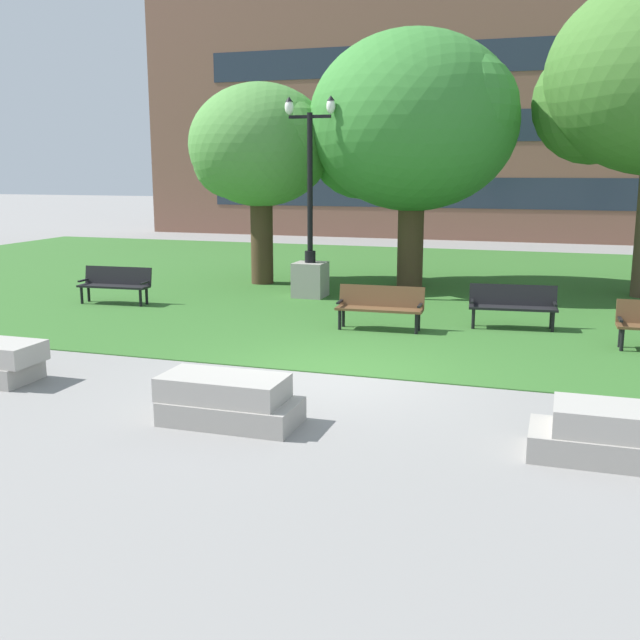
# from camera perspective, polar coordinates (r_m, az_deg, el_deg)

# --- Properties ---
(ground_plane) EXTENTS (140.00, 140.00, 0.00)m
(ground_plane) POSITION_cam_1_polar(r_m,az_deg,el_deg) (12.29, 1.11, -4.19)
(ground_plane) COLOR gray
(grass_lawn) EXTENTS (40.00, 20.00, 0.02)m
(grass_lawn) POSITION_cam_1_polar(r_m,az_deg,el_deg) (21.86, 8.73, 2.64)
(grass_lawn) COLOR #336628
(grass_lawn) RESTS_ON ground
(concrete_block_left) EXTENTS (1.83, 0.90, 0.64)m
(concrete_block_left) POSITION_cam_1_polar(r_m,az_deg,el_deg) (10.02, -7.05, -6.11)
(concrete_block_left) COLOR #9E9991
(concrete_block_left) RESTS_ON ground
(concrete_block_right) EXTENTS (1.92, 0.90, 0.64)m
(concrete_block_right) POSITION_cam_1_polar(r_m,az_deg,el_deg) (9.37, 21.74, -8.13)
(concrete_block_right) COLOR #9E9991
(concrete_block_right) RESTS_ON ground
(park_bench_near_left) EXTENTS (1.83, 0.65, 0.90)m
(park_bench_near_left) POSITION_cam_1_polar(r_m,az_deg,el_deg) (19.24, -15.31, 2.76)
(park_bench_near_left) COLOR black
(park_bench_near_left) RESTS_ON grass_lawn
(park_bench_near_right) EXTENTS (1.82, 0.61, 0.90)m
(park_bench_near_right) POSITION_cam_1_polar(r_m,az_deg,el_deg) (15.58, 4.61, 1.16)
(park_bench_near_right) COLOR brown
(park_bench_near_right) RESTS_ON grass_lawn
(park_bench_far_right) EXTENTS (1.85, 0.72, 0.90)m
(park_bench_far_right) POSITION_cam_1_polar(r_m,az_deg,el_deg) (16.19, 14.48, 1.22)
(park_bench_far_right) COLOR black
(park_bench_far_right) RESTS_ON grass_lawn
(lamp_post_right) EXTENTS (1.32, 0.80, 5.07)m
(lamp_post_right) POSITION_cam_1_polar(r_m,az_deg,el_deg) (19.46, -0.75, 4.77)
(lamp_post_right) COLOR gray
(lamp_post_right) RESTS_ON grass_lawn
(tree_far_left) EXTENTS (4.25, 4.05, 5.66)m
(tree_far_left) POSITION_cam_1_polar(r_m,az_deg,el_deg) (21.79, -4.67, 12.94)
(tree_far_left) COLOR #42301E
(tree_far_left) RESTS_ON grass_lawn
(tree_near_right) EXTENTS (5.99, 5.70, 6.98)m
(tree_near_right) POSITION_cam_1_polar(r_m,az_deg,el_deg) (21.26, 6.93, 14.58)
(tree_near_right) COLOR #4C3823
(tree_near_right) RESTS_ON grass_lawn
(building_facade_distant) EXTENTS (29.87, 1.03, 13.93)m
(building_facade_distant) POSITION_cam_1_polar(r_m,az_deg,el_deg) (36.47, 9.14, 17.07)
(building_facade_distant) COLOR brown
(building_facade_distant) RESTS_ON ground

